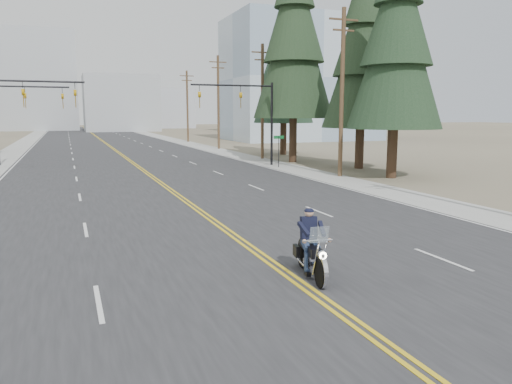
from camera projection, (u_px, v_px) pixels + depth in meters
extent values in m
plane|color=#776D56|center=(380.00, 342.00, 9.71)|extent=(400.00, 400.00, 0.00)
cube|color=#303033|center=(106.00, 144.00, 74.36)|extent=(20.00, 200.00, 0.01)
cube|color=#A5A5A0|center=(21.00, 145.00, 70.33)|extent=(3.00, 200.00, 0.01)
cube|color=#A5A5A0|center=(182.00, 142.00, 78.39)|extent=(3.00, 200.00, 0.01)
cylinder|color=black|center=(33.00, 81.00, 35.60)|extent=(7.00, 0.14, 0.14)
imported|color=#BF8C0C|center=(23.00, 90.00, 35.45)|extent=(0.21, 0.26, 1.30)
imported|color=#BF8C0C|center=(75.00, 91.00, 36.68)|extent=(0.21, 0.26, 1.30)
cylinder|color=black|center=(272.00, 124.00, 42.58)|extent=(0.20, 0.20, 7.00)
cylinder|color=black|center=(233.00, 85.00, 40.85)|extent=(7.00, 0.14, 0.14)
imported|color=#BF8C0C|center=(241.00, 94.00, 41.20)|extent=(0.21, 0.26, 1.30)
imported|color=#BF8C0C|center=(199.00, 93.00, 39.97)|extent=(0.21, 0.26, 1.30)
cylinder|color=black|center=(32.00, 87.00, 42.81)|extent=(6.00, 0.14, 0.14)
imported|color=#BF8C0C|center=(25.00, 94.00, 42.70)|extent=(0.21, 0.26, 1.30)
imported|color=#BF8C0C|center=(62.00, 95.00, 43.75)|extent=(0.21, 0.26, 1.30)
cylinder|color=black|center=(279.00, 152.00, 41.00)|extent=(0.06, 0.06, 2.60)
cube|color=#0C5926|center=(279.00, 137.00, 40.81)|extent=(0.90, 0.03, 0.25)
cylinder|color=brown|center=(342.00, 94.00, 34.44)|extent=(0.30, 0.30, 11.50)
cube|color=brown|center=(344.00, 19.00, 33.67)|extent=(2.20, 0.12, 0.12)
cube|color=brown|center=(344.00, 30.00, 33.78)|extent=(1.60, 0.12, 0.12)
cylinder|color=brown|center=(262.00, 102.00, 48.33)|extent=(0.30, 0.30, 11.00)
cube|color=brown|center=(262.00, 52.00, 47.60)|extent=(2.20, 0.12, 0.12)
cube|color=brown|center=(262.00, 60.00, 47.71)|extent=(1.60, 0.12, 0.12)
cylinder|color=brown|center=(218.00, 103.00, 62.15)|extent=(0.30, 0.30, 11.50)
cube|color=brown|center=(218.00, 62.00, 61.38)|extent=(2.20, 0.12, 0.12)
cube|color=brown|center=(218.00, 68.00, 61.49)|extent=(1.60, 0.12, 0.12)
cylinder|color=brown|center=(187.00, 107.00, 77.89)|extent=(0.30, 0.30, 11.00)
cube|color=brown|center=(187.00, 76.00, 77.16)|extent=(2.20, 0.12, 0.12)
cube|color=brown|center=(187.00, 80.00, 77.27)|extent=(1.60, 0.12, 0.12)
cube|color=#9EB5CC|center=(300.00, 80.00, 84.02)|extent=(24.00, 16.00, 20.00)
cube|color=#ADB2B7|center=(121.00, 103.00, 126.88)|extent=(18.00, 14.00, 14.00)
cube|color=#B7BCC6|center=(259.00, 95.00, 123.92)|extent=(16.00, 12.00, 18.00)
cube|color=#ADB2B7|center=(37.00, 81.00, 132.79)|extent=(20.00, 15.00, 26.00)
cube|color=#B7BCC6|center=(169.00, 109.00, 156.08)|extent=(14.00, 14.00, 12.00)
cylinder|color=#382619|center=(392.00, 153.00, 34.37)|extent=(0.66, 0.66, 3.39)
cone|color=black|center=(396.00, 52.00, 33.31)|extent=(6.41, 6.41, 10.18)
cone|color=black|center=(398.00, 7.00, 32.86)|extent=(4.81, 4.81, 7.64)
cylinder|color=#382619|center=(359.00, 148.00, 40.33)|extent=(0.72, 0.72, 3.30)
cone|color=black|center=(362.00, 64.00, 39.31)|extent=(6.19, 6.19, 9.91)
cone|color=black|center=(363.00, 27.00, 38.87)|extent=(4.65, 4.65, 7.43)
cylinder|color=#382619|center=(293.00, 140.00, 45.67)|extent=(0.70, 0.70, 4.02)
cone|color=black|center=(294.00, 50.00, 44.42)|extent=(7.23, 7.23, 12.05)
cone|color=black|center=(294.00, 10.00, 43.89)|extent=(5.42, 5.42, 9.04)
cylinder|color=#382619|center=(283.00, 139.00, 54.18)|extent=(0.80, 0.80, 3.44)
cone|color=black|center=(284.00, 74.00, 53.11)|extent=(6.42, 6.42, 10.32)
cone|color=black|center=(284.00, 46.00, 52.65)|extent=(4.82, 4.82, 7.74)
cone|color=black|center=(284.00, 17.00, 52.20)|extent=(3.21, 3.21, 5.51)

